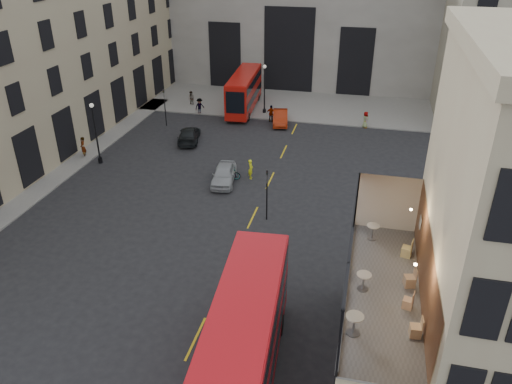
% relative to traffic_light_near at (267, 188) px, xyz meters
% --- Properties ---
extents(ground, '(140.00, 140.00, 0.00)m').
position_rel_traffic_light_near_xyz_m(ground, '(1.00, -12.00, -2.42)').
color(ground, black).
rests_on(ground, ground).
extents(host_building_main, '(7.26, 11.40, 15.10)m').
position_rel_traffic_light_near_xyz_m(host_building_main, '(10.95, -12.00, 5.36)').
color(host_building_main, tan).
rests_on(host_building_main, ground).
extents(host_frontage, '(3.00, 11.00, 4.50)m').
position_rel_traffic_light_near_xyz_m(host_frontage, '(7.50, -12.00, -0.17)').
color(host_frontage, tan).
rests_on(host_frontage, ground).
extents(cafe_floor, '(3.00, 10.00, 0.10)m').
position_rel_traffic_light_near_xyz_m(cafe_floor, '(7.50, -12.00, 2.12)').
color(cafe_floor, slate).
rests_on(cafe_floor, host_frontage).
extents(gateway, '(35.00, 10.60, 18.00)m').
position_rel_traffic_light_near_xyz_m(gateway, '(-4.00, 35.99, 6.96)').
color(gateway, '#9F9B94').
rests_on(gateway, ground).
extents(pavement_far, '(40.00, 12.00, 0.12)m').
position_rel_traffic_light_near_xyz_m(pavement_far, '(-5.00, 26.00, -2.36)').
color(pavement_far, slate).
rests_on(pavement_far, ground).
extents(pavement_left, '(8.00, 48.00, 0.12)m').
position_rel_traffic_light_near_xyz_m(pavement_left, '(-21.00, -0.00, -2.36)').
color(pavement_left, slate).
rests_on(pavement_left, ground).
extents(traffic_light_near, '(0.16, 0.20, 3.80)m').
position_rel_traffic_light_near_xyz_m(traffic_light_near, '(0.00, 0.00, 0.00)').
color(traffic_light_near, black).
rests_on(traffic_light_near, ground).
extents(traffic_light_far, '(0.16, 0.20, 3.80)m').
position_rel_traffic_light_near_xyz_m(traffic_light_far, '(-14.00, 16.00, 0.00)').
color(traffic_light_far, black).
rests_on(traffic_light_far, ground).
extents(street_lamp_a, '(0.36, 0.36, 5.33)m').
position_rel_traffic_light_near_xyz_m(street_lamp_a, '(-16.00, 6.00, -0.03)').
color(street_lamp_a, black).
rests_on(street_lamp_a, ground).
extents(street_lamp_b, '(0.36, 0.36, 5.33)m').
position_rel_traffic_light_near_xyz_m(street_lamp_b, '(-5.00, 22.00, -0.03)').
color(street_lamp_b, black).
rests_on(street_lamp_b, ground).
extents(bus_near, '(3.46, 11.61, 4.57)m').
position_rel_traffic_light_near_xyz_m(bus_near, '(2.07, -14.39, 0.14)').
color(bus_near, red).
rests_on(bus_near, ground).
extents(bus_far, '(3.04, 10.32, 4.06)m').
position_rel_traffic_light_near_xyz_m(bus_far, '(-7.45, 22.80, -0.14)').
color(bus_far, '#AC120B').
rests_on(bus_far, ground).
extents(car_a, '(2.26, 4.42, 1.44)m').
position_rel_traffic_light_near_xyz_m(car_a, '(-4.50, 4.81, -1.70)').
color(car_a, '#9B9FA3').
rests_on(car_a, ground).
extents(car_b, '(2.23, 4.42, 1.39)m').
position_rel_traffic_light_near_xyz_m(car_b, '(-2.70, 19.20, -1.73)').
color(car_b, '#982209').
rests_on(car_b, ground).
extents(car_c, '(2.85, 4.83, 1.31)m').
position_rel_traffic_light_near_xyz_m(car_c, '(-10.21, 12.45, -1.77)').
color(car_c, black).
rests_on(car_c, ground).
extents(bicycle, '(2.00, 0.95, 1.01)m').
position_rel_traffic_light_near_xyz_m(bicycle, '(-4.32, 5.44, -1.92)').
color(bicycle, gray).
rests_on(bicycle, ground).
extents(cyclist, '(0.50, 0.66, 1.64)m').
position_rel_traffic_light_near_xyz_m(cyclist, '(-2.62, 6.05, -1.61)').
color(cyclist, '#F1F319').
rests_on(cyclist, ground).
extents(pedestrian_a, '(0.95, 0.82, 1.68)m').
position_rel_traffic_light_near_xyz_m(pedestrian_a, '(-13.66, 22.75, -1.59)').
color(pedestrian_a, gray).
rests_on(pedestrian_a, ground).
extents(pedestrian_b, '(1.21, 1.32, 1.79)m').
position_rel_traffic_light_near_xyz_m(pedestrian_b, '(-11.78, 20.16, -1.53)').
color(pedestrian_b, gray).
rests_on(pedestrian_b, ground).
extents(pedestrian_c, '(1.06, 0.46, 1.79)m').
position_rel_traffic_light_near_xyz_m(pedestrian_c, '(-3.73, 19.56, -1.53)').
color(pedestrian_c, gray).
rests_on(pedestrian_c, ground).
extents(pedestrian_d, '(0.73, 0.93, 1.67)m').
position_rel_traffic_light_near_xyz_m(pedestrian_d, '(5.91, 20.08, -1.59)').
color(pedestrian_d, gray).
rests_on(pedestrian_d, ground).
extents(pedestrian_e, '(0.67, 0.80, 1.87)m').
position_rel_traffic_light_near_xyz_m(pedestrian_e, '(-18.00, 6.81, -1.49)').
color(pedestrian_e, gray).
rests_on(pedestrian_e, ground).
extents(cafe_table_near, '(0.67, 0.67, 0.84)m').
position_rel_traffic_light_near_xyz_m(cafe_table_near, '(6.43, -14.83, 2.73)').
color(cafe_table_near, beige).
rests_on(cafe_table_near, cafe_floor).
extents(cafe_table_mid, '(0.62, 0.62, 0.77)m').
position_rel_traffic_light_near_xyz_m(cafe_table_mid, '(6.66, -12.14, 2.68)').
color(cafe_table_mid, beige).
rests_on(cafe_table_mid, cafe_floor).
extents(cafe_table_far, '(0.61, 0.61, 0.76)m').
position_rel_traffic_light_near_xyz_m(cafe_table_far, '(6.93, -8.13, 2.68)').
color(cafe_table_far, white).
rests_on(cafe_table_far, cafe_floor).
extents(cafe_chair_a, '(0.45, 0.45, 0.84)m').
position_rel_traffic_light_near_xyz_m(cafe_chair_a, '(8.66, -14.43, 2.43)').
color(cafe_chair_a, tan).
rests_on(cafe_chair_a, cafe_floor).
extents(cafe_chair_b, '(0.46, 0.46, 0.77)m').
position_rel_traffic_light_near_xyz_m(cafe_chair_b, '(8.44, -12.89, 2.41)').
color(cafe_chair_b, tan).
rests_on(cafe_chair_b, cafe_floor).
extents(cafe_chair_c, '(0.52, 0.52, 0.87)m').
position_rel_traffic_light_near_xyz_m(cafe_chair_c, '(8.56, -11.46, 2.44)').
color(cafe_chair_c, tan).
rests_on(cafe_chair_c, cafe_floor).
extents(cafe_chair_d, '(0.53, 0.53, 0.89)m').
position_rel_traffic_light_near_xyz_m(cafe_chair_d, '(8.51, -9.25, 2.44)').
color(cafe_chair_d, '#D8C47D').
rests_on(cafe_chair_d, cafe_floor).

